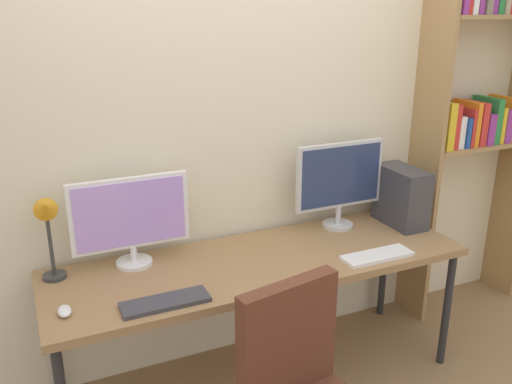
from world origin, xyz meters
TOP-DOWN VIEW (x-y plane):
  - wall_back at (0.00, 1.02)m, footprint 4.56×0.10m
  - desk at (0.00, 0.60)m, footprint 2.16×0.68m
  - bookshelf at (1.60, 0.83)m, footprint 0.83×0.28m
  - monitor_left at (-0.60, 0.81)m, footprint 0.58×0.18m
  - monitor_right at (0.60, 0.81)m, footprint 0.55×0.18m
  - pc_tower at (0.96, 0.70)m, footprint 0.17×0.34m
  - desk_lamp at (-0.98, 0.80)m, footprint 0.11×0.15m
  - keyboard_left at (-0.56, 0.37)m, footprint 0.39×0.13m
  - keyboard_right at (0.56, 0.37)m, footprint 0.38×0.13m
  - computer_mouse at (-0.97, 0.46)m, footprint 0.06×0.10m

SIDE VIEW (x-z plane):
  - desk at x=0.00m, z-range 0.32..1.06m
  - keyboard_left at x=-0.56m, z-range 0.74..0.76m
  - keyboard_right at x=0.56m, z-range 0.74..0.76m
  - computer_mouse at x=-0.97m, z-range 0.74..0.77m
  - pc_tower at x=0.96m, z-range 0.74..1.08m
  - monitor_left at x=-0.60m, z-range 0.76..1.22m
  - monitor_right at x=0.60m, z-range 0.78..1.28m
  - desk_lamp at x=-0.98m, z-range 0.82..1.26m
  - wall_back at x=0.00m, z-range 0.00..2.60m
  - bookshelf at x=1.60m, z-range 0.29..2.52m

